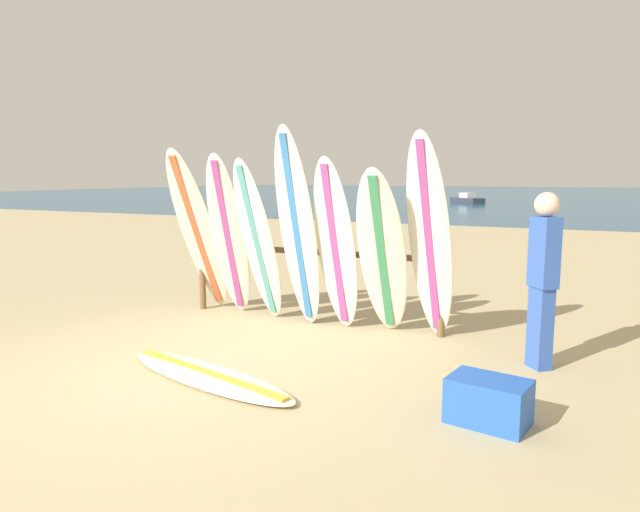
{
  "coord_description": "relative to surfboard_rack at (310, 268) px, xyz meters",
  "views": [
    {
      "loc": [
        3.51,
        -4.1,
        1.93
      ],
      "look_at": [
        0.3,
        2.84,
        0.84
      ],
      "focal_mm": 31.88,
      "sensor_mm": 36.0,
      "label": 1
    }
  ],
  "objects": [
    {
      "name": "ground_plane",
      "position": [
        -0.3,
        -2.54,
        -0.72
      ],
      "size": [
        120.0,
        120.0,
        0.0
      ],
      "primitive_type": "plane",
      "color": "tan"
    },
    {
      "name": "ocean_water",
      "position": [
        -0.3,
        55.46,
        -0.72
      ],
      "size": [
        120.0,
        80.0,
        0.01
      ],
      "primitive_type": "cube",
      "color": "navy",
      "rests_on": "ground"
    },
    {
      "name": "surfboard_rack",
      "position": [
        0.0,
        0.0,
        0.0
      ],
      "size": [
        3.58,
        0.09,
        1.08
      ],
      "color": "brown",
      "rests_on": "ground"
    },
    {
      "name": "surfboard_leaning_far_left",
      "position": [
        -1.58,
        -0.28,
        0.42
      ],
      "size": [
        0.57,
        1.15,
        2.29
      ],
      "color": "silver",
      "rests_on": "ground"
    },
    {
      "name": "surfboard_leaning_left",
      "position": [
        -1.1,
        -0.25,
        0.39
      ],
      "size": [
        0.6,
        0.89,
        2.22
      ],
      "color": "silver",
      "rests_on": "ground"
    },
    {
      "name": "surfboard_leaning_center_left",
      "position": [
        -0.56,
        -0.38,
        0.35
      ],
      "size": [
        0.52,
        0.88,
        2.15
      ],
      "color": "white",
      "rests_on": "ground"
    },
    {
      "name": "surfboard_leaning_center",
      "position": [
        0.02,
        -0.41,
        0.54
      ],
      "size": [
        0.57,
        0.75,
        2.53
      ],
      "color": "silver",
      "rests_on": "ground"
    },
    {
      "name": "surfboard_leaning_center_right",
      "position": [
        0.5,
        -0.33,
        0.36
      ],
      "size": [
        0.59,
        0.7,
        2.16
      ],
      "color": "white",
      "rests_on": "ground"
    },
    {
      "name": "surfboard_leaning_right",
      "position": [
        1.12,
        -0.4,
        0.29
      ],
      "size": [
        0.61,
        1.02,
        2.03
      ],
      "color": "white",
      "rests_on": "ground"
    },
    {
      "name": "surfboard_leaning_far_right",
      "position": [
        1.65,
        -0.31,
        0.49
      ],
      "size": [
        0.61,
        0.88,
        2.42
      ],
      "color": "white",
      "rests_on": "ground"
    },
    {
      "name": "surfboard_lying_on_sand",
      "position": [
        0.06,
        -2.37,
        -0.69
      ],
      "size": [
        2.28,
        1.1,
        0.08
      ],
      "color": "silver",
      "rests_on": "ground"
    },
    {
      "name": "beachgoer_standing",
      "position": [
        2.89,
        -0.7,
        0.25
      ],
      "size": [
        0.32,
        0.33,
        1.77
      ],
      "color": "#3359B2",
      "rests_on": "ground"
    },
    {
      "name": "small_boat_offshore",
      "position": [
        -4.22,
        34.28,
        -0.47
      ],
      "size": [
        2.62,
        2.45,
        0.71
      ],
      "color": "#333842",
      "rests_on": "ocean_water"
    },
    {
      "name": "cooler_box",
      "position": [
        2.63,
        -2.25,
        -0.54
      ],
      "size": [
        0.66,
        0.5,
        0.36
      ],
      "primitive_type": "cube",
      "rotation": [
        0.0,
        0.0,
        -0.19
      ],
      "color": "blue",
      "rests_on": "ground"
    }
  ]
}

